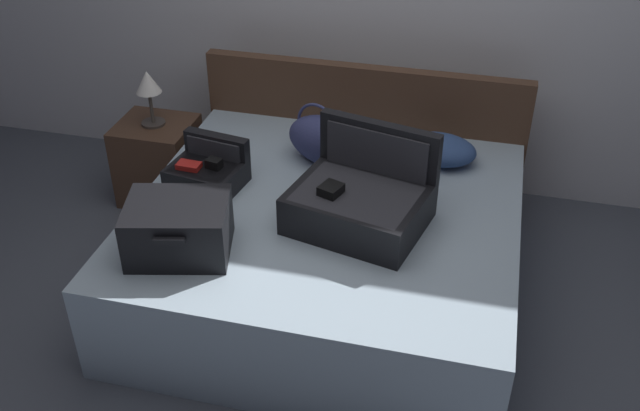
# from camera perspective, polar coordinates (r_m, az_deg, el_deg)

# --- Properties ---
(ground_plane) EXTENTS (12.00, 12.00, 0.00)m
(ground_plane) POSITION_cam_1_polar(r_m,az_deg,el_deg) (3.57, -1.07, -10.56)
(ground_plane) COLOR #4C515B
(bed) EXTENTS (1.84, 1.75, 0.51)m
(bed) POSITION_cam_1_polar(r_m,az_deg,el_deg) (3.70, 0.50, -3.49)
(bed) COLOR #99ADBC
(bed) RESTS_ON ground
(headboard) EXTENTS (1.88, 0.08, 0.87)m
(headboard) POSITION_cam_1_polar(r_m,az_deg,el_deg) (4.35, 3.37, 5.50)
(headboard) COLOR #4C3323
(headboard) RESTS_ON ground
(hard_case_large) EXTENTS (0.69, 0.61, 0.43)m
(hard_case_large) POSITION_cam_1_polar(r_m,az_deg,el_deg) (3.38, 3.15, 0.38)
(hard_case_large) COLOR black
(hard_case_large) RESTS_ON bed
(hard_case_medium) EXTENTS (0.51, 0.44, 0.25)m
(hard_case_medium) POSITION_cam_1_polar(r_m,az_deg,el_deg) (3.26, -10.99, -1.70)
(hard_case_medium) COLOR black
(hard_case_medium) RESTS_ON bed
(hard_case_small) EXTENTS (0.39, 0.34, 0.23)m
(hard_case_small) POSITION_cam_1_polar(r_m,az_deg,el_deg) (3.72, -8.79, 2.67)
(hard_case_small) COLOR black
(hard_case_small) RESTS_ON bed
(duffel_bag) EXTENTS (0.54, 0.40, 0.33)m
(duffel_bag) POSITION_cam_1_polar(r_m,az_deg,el_deg) (3.84, 0.67, 5.07)
(duffel_bag) COLOR navy
(duffel_bag) RESTS_ON bed
(pillow_near_headboard) EXTENTS (0.42, 0.31, 0.15)m
(pillow_near_headboard) POSITION_cam_1_polar(r_m,az_deg,el_deg) (3.94, 9.21, 4.34)
(pillow_near_headboard) COLOR navy
(pillow_near_headboard) RESTS_ON bed
(nightstand) EXTENTS (0.44, 0.40, 0.50)m
(nightstand) POSITION_cam_1_polar(r_m,az_deg,el_deg) (4.55, -12.46, 3.41)
(nightstand) COLOR #4C3323
(nightstand) RESTS_ON ground
(table_lamp) EXTENTS (0.15, 0.15, 0.33)m
(table_lamp) POSITION_cam_1_polar(r_m,az_deg,el_deg) (4.33, -13.26, 9.04)
(table_lamp) COLOR #3F3833
(table_lamp) RESTS_ON nightstand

